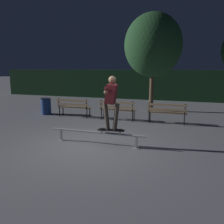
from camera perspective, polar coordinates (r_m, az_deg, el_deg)
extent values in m
plane|color=slate|center=(6.76, -4.32, -8.46)|extent=(90.00, 90.00, 0.00)
cube|color=black|center=(16.92, 9.45, 6.87)|extent=(24.00, 1.20, 2.12)
cylinder|color=#9E9EA3|center=(6.77, -3.91, -5.16)|extent=(2.95, 0.06, 0.06)
cube|color=#9E9EA3|center=(7.34, -12.76, -5.73)|extent=(0.06, 0.06, 0.34)
cube|color=#9E9EA3|center=(7.39, -12.71, -6.93)|extent=(0.18, 0.18, 0.01)
cube|color=#9E9EA3|center=(6.50, 6.18, -7.71)|extent=(0.06, 0.06, 0.34)
cube|color=#9E9EA3|center=(6.56, 6.15, -9.05)|extent=(0.18, 0.18, 0.01)
cube|color=black|center=(6.59, -0.20, -4.59)|extent=(0.79, 0.27, 0.02)
cube|color=black|center=(6.59, -0.20, -4.51)|extent=(0.78, 0.26, 0.00)
cube|color=#9E9EA3|center=(6.55, 2.07, -4.88)|extent=(0.06, 0.17, 0.02)
cube|color=#9E9EA3|center=(6.66, -2.43, -4.61)|extent=(0.06, 0.17, 0.02)
cylinder|color=beige|center=(6.48, 1.94, -5.36)|extent=(0.05, 0.03, 0.05)
cylinder|color=beige|center=(6.63, 2.20, -4.98)|extent=(0.05, 0.03, 0.05)
cylinder|color=beige|center=(6.59, -2.61, -5.08)|extent=(0.05, 0.03, 0.05)
cylinder|color=beige|center=(6.74, -2.26, -4.71)|extent=(0.05, 0.03, 0.05)
cube|color=black|center=(6.55, 1.34, -4.48)|extent=(0.27, 0.12, 0.03)
cube|color=black|center=(6.63, -1.72, -4.30)|extent=(0.27, 0.12, 0.03)
cylinder|color=#473D33|center=(6.47, 1.01, -1.26)|extent=(0.22, 0.14, 0.79)
cylinder|color=#473D33|center=(6.53, -1.40, -1.15)|extent=(0.22, 0.14, 0.79)
cube|color=maroon|center=(6.39, -0.21, 4.59)|extent=(0.36, 0.39, 0.57)
cylinder|color=maroon|center=(6.00, -1.01, 5.71)|extent=(0.14, 0.61, 0.21)
cylinder|color=maroon|center=(6.74, 0.51, 6.30)|extent=(0.14, 0.61, 0.21)
sphere|color=#A37556|center=(5.74, -1.66, 4.96)|extent=(0.09, 0.09, 0.09)
sphere|color=#A37556|center=(7.02, 0.98, 6.08)|extent=(0.09, 0.09, 0.09)
sphere|color=#A37556|center=(6.35, 0.06, 8.18)|extent=(0.21, 0.21, 0.21)
cube|color=black|center=(10.56, -5.65, -0.10)|extent=(0.04, 0.04, 0.44)
cube|color=black|center=(10.27, -6.36, -0.43)|extent=(0.04, 0.04, 0.44)
cube|color=black|center=(10.16, -6.50, 1.96)|extent=(0.04, 0.04, 0.44)
cube|color=black|center=(11.19, -12.28, 0.33)|extent=(0.04, 0.04, 0.44)
cube|color=black|center=(10.92, -13.12, 0.03)|extent=(0.04, 0.04, 0.44)
cube|color=black|center=(10.81, -13.33, 2.28)|extent=(0.04, 0.04, 0.44)
cube|color=#A38460|center=(10.79, -9.15, 1.34)|extent=(1.60, 0.10, 0.04)
cube|color=#A38460|center=(10.67, -9.49, 1.22)|extent=(1.60, 0.10, 0.04)
cube|color=#A38460|center=(10.55, -9.83, 1.10)|extent=(1.60, 0.10, 0.04)
cube|color=#A38460|center=(10.46, -10.04, 1.91)|extent=(1.60, 0.04, 0.09)
cube|color=#A38460|center=(10.44, -10.07, 2.88)|extent=(1.60, 0.04, 0.09)
cube|color=black|center=(9.93, 5.61, -0.81)|extent=(0.04, 0.04, 0.44)
cube|color=black|center=(9.63, 5.20, -1.18)|extent=(0.04, 0.04, 0.44)
cube|color=black|center=(9.50, 5.20, 1.36)|extent=(0.04, 0.04, 0.44)
cube|color=black|center=(10.31, -2.06, -0.32)|extent=(0.04, 0.04, 0.44)
cube|color=black|center=(10.02, -2.68, -0.66)|extent=(0.04, 0.04, 0.44)
cube|color=black|center=(9.90, -2.78, 1.78)|extent=(0.04, 0.04, 0.44)
cube|color=#A38460|center=(10.04, 1.68, 0.75)|extent=(1.60, 0.10, 0.04)
cube|color=#A38460|center=(9.90, 1.45, 0.61)|extent=(1.60, 0.10, 0.04)
cube|color=#A38460|center=(9.77, 1.22, 0.47)|extent=(1.60, 0.10, 0.04)
cube|color=#A38460|center=(9.68, 1.11, 1.34)|extent=(1.60, 0.04, 0.09)
cube|color=#A38460|center=(9.65, 1.11, 2.39)|extent=(1.60, 0.04, 0.09)
cube|color=black|center=(9.73, 17.84, -1.54)|extent=(0.04, 0.04, 0.44)
cube|color=black|center=(9.42, 17.83, -1.95)|extent=(0.04, 0.04, 0.44)
cube|color=black|center=(9.29, 17.99, 0.64)|extent=(0.04, 0.04, 0.44)
cube|color=black|center=(9.82, 9.61, -1.05)|extent=(0.04, 0.04, 0.44)
cube|color=black|center=(9.51, 9.33, -1.43)|extent=(0.04, 0.04, 0.44)
cube|color=black|center=(9.39, 9.38, 1.14)|extent=(0.04, 0.04, 0.44)
cube|color=#A38460|center=(9.68, 13.76, 0.05)|extent=(1.60, 0.10, 0.04)
cube|color=#A38460|center=(9.55, 13.70, -0.10)|extent=(1.60, 0.10, 0.04)
cube|color=#A38460|center=(9.41, 13.64, -0.26)|extent=(1.60, 0.10, 0.04)
cube|color=#A38460|center=(9.31, 13.65, 0.64)|extent=(1.60, 0.04, 0.09)
cube|color=#A38460|center=(9.28, 13.70, 1.73)|extent=(1.60, 0.04, 0.09)
cylinder|color=brown|center=(12.17, 9.95, 5.33)|extent=(0.22, 0.22, 2.15)
ellipsoid|color=#234C28|center=(12.16, 10.33, 16.27)|extent=(2.93, 2.93, 3.22)
cylinder|color=navy|center=(11.61, -16.36, 1.37)|extent=(0.48, 0.48, 0.78)
torus|color=black|center=(11.56, -16.46, 3.28)|extent=(0.52, 0.52, 0.04)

